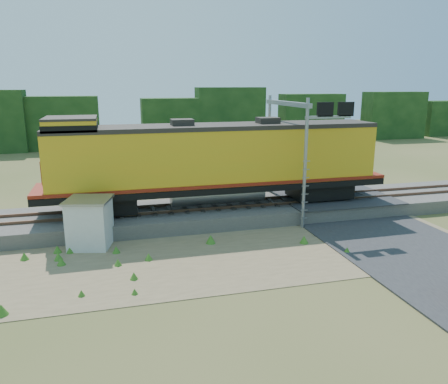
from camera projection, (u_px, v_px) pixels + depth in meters
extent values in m
plane|color=#475123|center=(263.00, 255.00, 20.62)|extent=(140.00, 140.00, 0.00)
cube|color=slate|center=(229.00, 212.00, 26.15)|extent=(70.00, 5.00, 0.80)
cube|color=brown|center=(233.00, 207.00, 25.36)|extent=(70.00, 0.10, 0.16)
cube|color=brown|center=(226.00, 201.00, 26.71)|extent=(70.00, 0.10, 0.16)
cube|color=#8C7754|center=(220.00, 254.00, 20.59)|extent=(26.00, 8.00, 0.03)
cube|color=#38383A|center=(335.00, 197.00, 27.78)|extent=(7.00, 5.20, 0.06)
cube|color=#38383A|center=(254.00, 165.00, 42.98)|extent=(7.00, 24.00, 0.08)
cube|color=black|center=(162.00, 121.00, 55.49)|extent=(36.00, 3.00, 6.50)
cube|color=black|center=(429.00, 117.00, 65.45)|extent=(50.00, 3.00, 6.00)
cube|color=black|center=(103.00, 203.00, 24.10)|extent=(3.63, 2.32, 0.91)
cube|color=black|center=(319.00, 189.00, 27.35)|extent=(3.63, 2.32, 0.91)
cube|color=black|center=(218.00, 185.00, 25.57)|extent=(20.19, 3.03, 0.36)
cylinder|color=gray|center=(218.00, 193.00, 25.69)|extent=(5.55, 1.21, 1.21)
cube|color=gold|center=(218.00, 156.00, 25.15)|extent=(18.68, 2.93, 3.13)
cube|color=maroon|center=(218.00, 180.00, 25.50)|extent=(20.19, 3.08, 0.18)
cube|color=#28231E|center=(217.00, 127.00, 24.74)|extent=(18.68, 2.98, 0.24)
cube|color=gold|center=(71.00, 126.00, 22.74)|extent=(2.62, 2.93, 0.71)
cube|color=#28231E|center=(70.00, 118.00, 22.64)|extent=(2.62, 2.98, 0.12)
cube|color=black|center=(71.00, 127.00, 22.75)|extent=(2.68, 2.98, 0.35)
cube|color=maroon|center=(44.00, 170.00, 22.91)|extent=(0.10, 2.02, 1.21)
cube|color=#28231E|center=(182.00, 123.00, 24.19)|extent=(1.21, 1.01, 0.45)
cube|color=#28231E|center=(268.00, 121.00, 25.44)|extent=(1.21, 1.01, 0.45)
cube|color=silver|center=(90.00, 224.00, 21.36)|extent=(2.28, 2.28, 2.35)
cube|color=gray|center=(88.00, 200.00, 21.07)|extent=(2.51, 2.51, 0.11)
cylinder|color=gray|center=(305.00, 165.00, 23.62)|extent=(0.18, 0.18, 7.13)
cylinder|color=gray|center=(269.00, 150.00, 28.87)|extent=(0.18, 0.18, 7.13)
cube|color=gray|center=(287.00, 103.00, 25.48)|extent=(0.25, 6.20, 0.25)
cube|color=gray|center=(328.00, 117.00, 23.31)|extent=(2.65, 0.15, 0.15)
cube|color=black|center=(325.00, 109.00, 23.16)|extent=(0.92, 0.15, 0.76)
cube|color=black|center=(346.00, 109.00, 23.46)|extent=(0.92, 0.15, 0.76)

